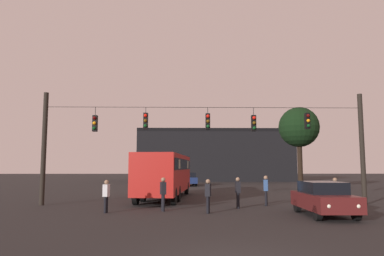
# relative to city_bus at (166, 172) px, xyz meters

# --- Properties ---
(ground_plane) EXTENTS (168.00, 168.00, 0.00)m
(ground_plane) POSITION_rel_city_bus_xyz_m (2.49, 7.62, -1.87)
(ground_plane) COLOR black
(ground_plane) RESTS_ON ground
(overhead_signal_span) EXTENTS (19.01, 0.44, 6.55)m
(overhead_signal_span) POSITION_rel_city_bus_xyz_m (2.44, -4.17, 1.94)
(overhead_signal_span) COLOR black
(overhead_signal_span) RESTS_ON ground
(city_bus) EXTENTS (3.55, 11.19, 3.00)m
(city_bus) POSITION_rel_city_bus_xyz_m (0.00, 0.00, 0.00)
(city_bus) COLOR #B21E19
(city_bus) RESTS_ON ground
(car_near_right) EXTENTS (1.89, 4.37, 1.52)m
(car_near_right) POSITION_rel_city_bus_xyz_m (7.55, -9.04, -1.07)
(car_near_right) COLOR #511919
(car_near_right) RESTS_ON ground
(car_far_left) EXTENTS (2.14, 4.44, 1.52)m
(car_far_left) POSITION_rel_city_bus_xyz_m (1.73, 17.06, -1.07)
(car_far_left) COLOR navy
(car_far_left) RESTS_ON ground
(pedestrian_crossing_left) EXTENTS (0.34, 0.41, 1.66)m
(pedestrian_crossing_left) POSITION_rel_city_bus_xyz_m (0.25, -7.09, -0.93)
(pedestrian_crossing_left) COLOR black
(pedestrian_crossing_left) RESTS_ON ground
(pedestrian_crossing_center) EXTENTS (0.30, 0.39, 1.56)m
(pedestrian_crossing_center) POSITION_rel_city_bus_xyz_m (-2.44, -7.72, -0.99)
(pedestrian_crossing_center) COLOR black
(pedestrian_crossing_center) RESTS_ON ground
(pedestrian_crossing_right) EXTENTS (0.29, 0.39, 1.62)m
(pedestrian_crossing_right) POSITION_rel_city_bus_xyz_m (9.19, -6.44, -0.95)
(pedestrian_crossing_right) COLOR black
(pedestrian_crossing_right) RESTS_ON ground
(pedestrian_near_bus) EXTENTS (0.33, 0.41, 1.69)m
(pedestrian_near_bus) POSITION_rel_city_bus_xyz_m (5.94, -4.72, -0.91)
(pedestrian_near_bus) COLOR black
(pedestrian_near_bus) RESTS_ON ground
(pedestrian_trailing) EXTENTS (0.26, 0.37, 1.64)m
(pedestrian_trailing) POSITION_rel_city_bus_xyz_m (4.15, -5.99, -0.94)
(pedestrian_trailing) COLOR black
(pedestrian_trailing) RESTS_ON ground
(pedestrian_far_side) EXTENTS (0.32, 0.41, 1.60)m
(pedestrian_far_side) POSITION_rel_city_bus_xyz_m (2.43, -8.00, -0.97)
(pedestrian_far_side) COLOR black
(pedestrian_far_side) RESTS_ON ground
(corner_building) EXTENTS (23.65, 9.14, 7.93)m
(corner_building) POSITION_rel_city_bus_xyz_m (6.13, 32.29, 2.10)
(corner_building) COLOR black
(corner_building) RESTS_ON ground
(tree_left_silhouette) EXTENTS (3.80, 3.80, 7.85)m
(tree_left_silhouette) POSITION_rel_city_bus_xyz_m (12.18, 8.51, 4.02)
(tree_left_silhouette) COLOR black
(tree_left_silhouette) RESTS_ON ground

